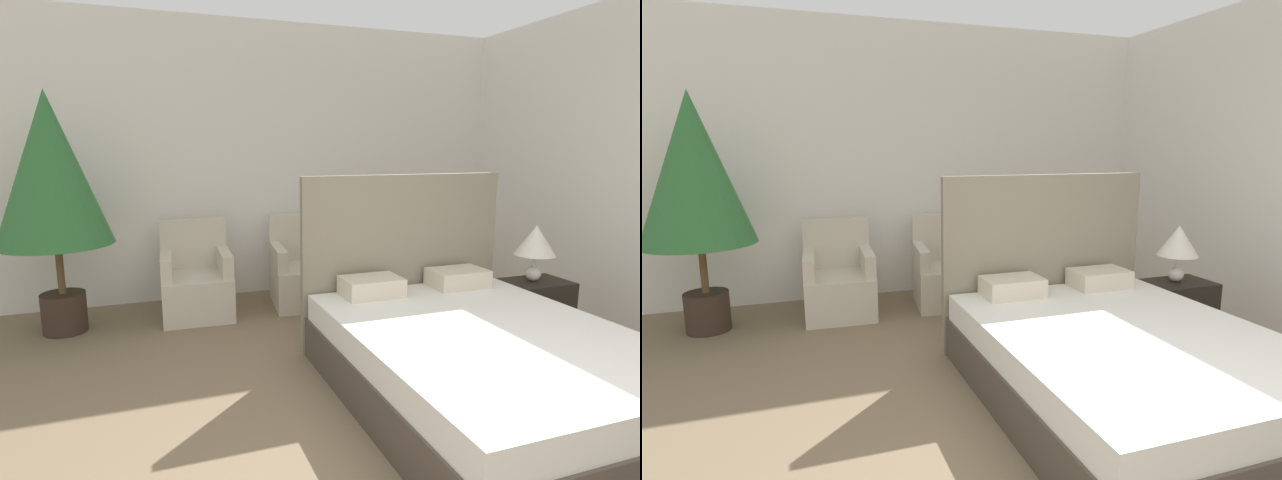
# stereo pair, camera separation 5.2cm
# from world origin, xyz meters

# --- Properties ---
(wall_back) EXTENTS (10.00, 0.06, 2.90)m
(wall_back) POSITION_xyz_m (0.00, 4.21, 1.45)
(wall_back) COLOR white
(wall_back) RESTS_ON ground_plane
(bed) EXTENTS (1.73, 2.21, 1.39)m
(bed) POSITION_xyz_m (0.60, 1.34, 0.28)
(bed) COLOR #4C4238
(bed) RESTS_ON ground_plane
(armchair_near_window_left) EXTENTS (0.67, 0.70, 0.90)m
(armchair_near_window_left) POSITION_xyz_m (-0.93, 3.58, 0.28)
(armchair_near_window_left) COLOR beige
(armchair_near_window_left) RESTS_ON ground_plane
(armchair_near_window_right) EXTENTS (0.71, 0.74, 0.90)m
(armchair_near_window_right) POSITION_xyz_m (0.15, 3.58, 0.28)
(armchair_near_window_right) COLOR beige
(armchair_near_window_right) RESTS_ON ground_plane
(potted_palm) EXTENTS (0.93, 0.93, 2.07)m
(potted_palm) POSITION_xyz_m (-2.08, 3.51, 1.37)
(potted_palm) COLOR #38281E
(potted_palm) RESTS_ON ground_plane
(nightstand) EXTENTS (0.56, 0.39, 0.46)m
(nightstand) POSITION_xyz_m (1.80, 2.13, 0.23)
(nightstand) COLOR black
(nightstand) RESTS_ON ground_plane
(table_lamp) EXTENTS (0.34, 0.34, 0.49)m
(table_lamp) POSITION_xyz_m (1.77, 2.15, 0.80)
(table_lamp) COLOR white
(table_lamp) RESTS_ON nightstand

